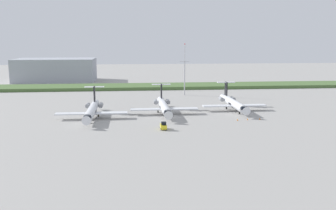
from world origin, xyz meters
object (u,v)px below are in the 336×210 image
at_px(safety_cone_rear_marker, 260,119).
at_px(antenna_mast, 185,74).
at_px(regional_jet_nearest, 92,110).
at_px(baggage_tug, 163,126).
at_px(regional_jet_third, 233,103).
at_px(regional_jet_second, 164,106).
at_px(safety_cone_mid_marker, 248,119).
at_px(safety_cone_front_marker, 238,120).

bearing_deg(safety_cone_rear_marker, antenna_mast, 105.88).
relative_size(regional_jet_nearest, baggage_tug, 9.69).
distance_m(antenna_mast, safety_cone_rear_marker, 58.91).
distance_m(regional_jet_nearest, antenna_mast, 61.20).
bearing_deg(regional_jet_third, baggage_tug, -135.30).
distance_m(regional_jet_second, safety_cone_mid_marker, 28.63).
bearing_deg(safety_cone_rear_marker, safety_cone_mid_marker, -175.90).
relative_size(antenna_mast, baggage_tug, 7.31).
relative_size(regional_jet_nearest, safety_cone_rear_marker, 56.36).
xyz_separation_m(baggage_tug, safety_cone_mid_marker, (27.52, 9.95, -0.73)).
xyz_separation_m(regional_jet_nearest, antenna_mast, (37.24, 48.03, 7.17)).
height_order(regional_jet_nearest, regional_jet_second, same).
height_order(regional_jet_nearest, baggage_tug, regional_jet_nearest).
distance_m(antenna_mast, baggage_tug, 68.56).
bearing_deg(safety_cone_front_marker, safety_cone_mid_marker, 8.73).
relative_size(regional_jet_nearest, antenna_mast, 1.32).
xyz_separation_m(regional_jet_third, baggage_tug, (-27.70, -27.41, -1.53)).
bearing_deg(regional_jet_nearest, safety_cone_front_marker, -10.79).
bearing_deg(regional_jet_second, regional_jet_third, 9.36).
bearing_deg(baggage_tug, regional_jet_nearest, 139.93).
height_order(regional_jet_nearest, safety_cone_mid_marker, regional_jet_nearest).
relative_size(regional_jet_third, baggage_tug, 9.69).
distance_m(baggage_tug, safety_cone_front_marker, 25.93).
bearing_deg(baggage_tug, regional_jet_third, 44.70).
height_order(regional_jet_nearest, safety_cone_front_marker, regional_jet_nearest).
relative_size(regional_jet_nearest, regional_jet_second, 1.00).
xyz_separation_m(regional_jet_third, antenna_mast, (-12.03, 38.76, 7.17)).
bearing_deg(baggage_tug, regional_jet_second, 84.48).
bearing_deg(regional_jet_second, safety_cone_rear_marker, -23.86).
height_order(baggage_tug, safety_cone_front_marker, baggage_tug).
bearing_deg(antenna_mast, regional_jet_third, -72.76).
distance_m(regional_jet_nearest, safety_cone_front_marker, 46.58).
height_order(regional_jet_third, antenna_mast, antenna_mast).
bearing_deg(safety_cone_front_marker, safety_cone_rear_marker, 6.21).
relative_size(regional_jet_second, safety_cone_front_marker, 56.36).
height_order(regional_jet_third, safety_cone_rear_marker, regional_jet_third).
distance_m(regional_jet_third, baggage_tug, 39.00).
bearing_deg(safety_cone_mid_marker, regional_jet_third, 89.39).
bearing_deg(antenna_mast, safety_cone_front_marker, -81.52).
distance_m(safety_cone_front_marker, safety_cone_rear_marker, 7.49).
bearing_deg(regional_jet_second, safety_cone_mid_marker, -27.70).
relative_size(baggage_tug, safety_cone_mid_marker, 5.82).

